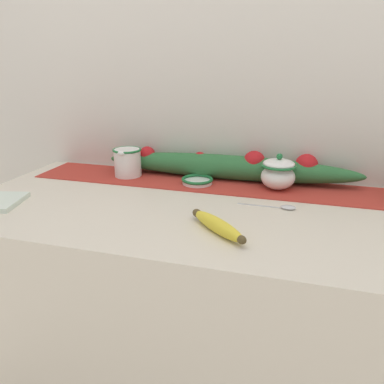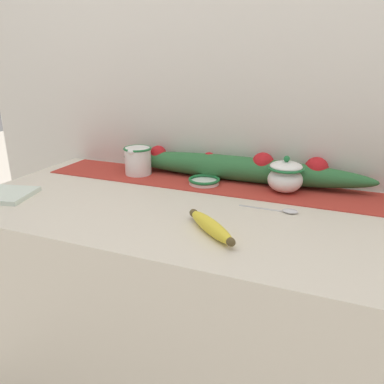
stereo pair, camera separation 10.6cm
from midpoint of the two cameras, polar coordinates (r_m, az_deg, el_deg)
name	(u,v)px [view 1 (the left image)]	position (r m, az deg, el deg)	size (l,w,h in m)	color
countertop	(207,337)	(1.33, -0.18, -21.37)	(1.48, 0.66, 0.93)	beige
back_wall	(233,101)	(1.35, 4.06, 13.70)	(2.28, 0.04, 2.40)	silver
table_runner	(224,184)	(1.28, 2.50, 1.13)	(1.36, 0.21, 0.00)	#B23328
cream_pitcher	(128,161)	(1.39, -11.95, 4.59)	(0.10, 0.12, 0.10)	white
sugar_bowl	(278,173)	(1.24, 10.63, 2.79)	(0.11, 0.11, 0.12)	white
small_dish	(197,181)	(1.28, -1.55, 1.71)	(0.11, 0.11, 0.02)	white
banana	(217,225)	(0.92, 0.59, -5.15)	(0.18, 0.16, 0.04)	yellow
spoon	(285,207)	(1.09, 11.34, -2.33)	(0.17, 0.03, 0.01)	silver
poinsettia_garland	(230,166)	(1.32, 3.57, 3.90)	(0.91, 0.10, 0.11)	#2D6B38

